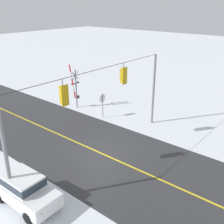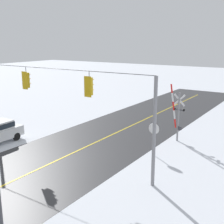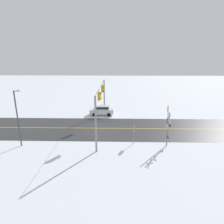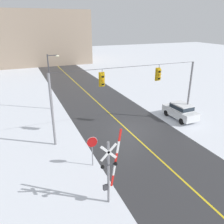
{
  "view_description": "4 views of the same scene",
  "coord_description": "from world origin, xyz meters",
  "px_view_note": "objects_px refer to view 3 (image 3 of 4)",
  "views": [
    {
      "loc": [
        12.54,
        11.54,
        10.18
      ],
      "look_at": [
        -2.36,
        -0.85,
        2.27
      ],
      "focal_mm": 43.14,
      "sensor_mm": 36.0,
      "label": 1
    },
    {
      "loc": [
        -13.52,
        13.94,
        7.94
      ],
      "look_at": [
        -1.98,
        -3.41,
        2.91
      ],
      "focal_mm": 47.12,
      "sensor_mm": 36.0,
      "label": 2
    },
    {
      "loc": [
        -25.59,
        -2.14,
        9.97
      ],
      "look_at": [
        -2.53,
        -1.6,
        3.21
      ],
      "focal_mm": 30.31,
      "sensor_mm": 36.0,
      "label": 3
    },
    {
      "loc": [
        -9.21,
        -17.85,
        9.87
      ],
      "look_at": [
        -2.41,
        -1.69,
        2.92
      ],
      "focal_mm": 36.6,
      "sensor_mm": 36.0,
      "label": 4
    }
  ],
  "objects_px": {
    "parked_car_white": "(102,110)",
    "streetlamp_near": "(18,113)",
    "railroad_crossing": "(168,127)",
    "stop_sign": "(134,130)"
  },
  "relations": [
    {
      "from": "railroad_crossing",
      "to": "stop_sign",
      "type": "bearing_deg",
      "value": 86.46
    },
    {
      "from": "parked_car_white",
      "to": "streetlamp_near",
      "type": "xyz_separation_m",
      "value": [
        -12.09,
        8.49,
        2.96
      ]
    },
    {
      "from": "stop_sign",
      "to": "streetlamp_near",
      "type": "height_order",
      "value": "streetlamp_near"
    },
    {
      "from": "parked_car_white",
      "to": "streetlamp_near",
      "type": "height_order",
      "value": "streetlamp_near"
    },
    {
      "from": "parked_car_white",
      "to": "streetlamp_near",
      "type": "bearing_deg",
      "value": 144.93
    },
    {
      "from": "streetlamp_near",
      "to": "parked_car_white",
      "type": "bearing_deg",
      "value": -35.07
    },
    {
      "from": "stop_sign",
      "to": "parked_car_white",
      "type": "relative_size",
      "value": 0.55
    },
    {
      "from": "stop_sign",
      "to": "railroad_crossing",
      "type": "distance_m",
      "value": 3.91
    },
    {
      "from": "parked_car_white",
      "to": "streetlamp_near",
      "type": "distance_m",
      "value": 15.07
    },
    {
      "from": "railroad_crossing",
      "to": "streetlamp_near",
      "type": "xyz_separation_m",
      "value": [
        -0.35,
        16.96,
        1.64
      ]
    }
  ]
}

